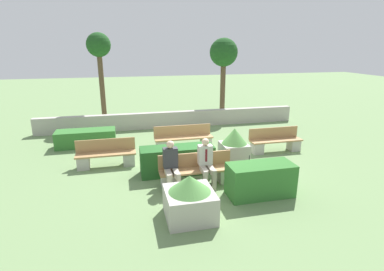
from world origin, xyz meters
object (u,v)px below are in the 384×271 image
person_seated_woman (171,164)px  tree_leftmost (99,50)px  bench_left_side (184,140)px  bench_back (106,156)px  planter_corner_right (190,198)px  planter_corner_left (234,147)px  suitcase (249,172)px  bench_right_side (275,143)px  tree_center_left (224,55)px  bench_front (197,173)px  person_seated_man (206,161)px

person_seated_woman → tree_leftmost: size_ratio=0.31×
bench_left_side → person_seated_woman: bearing=-105.1°
bench_left_side → bench_back: size_ratio=1.17×
bench_left_side → planter_corner_right: (-0.83, -4.64, 0.14)m
planter_corner_left → suitcase: planter_corner_left is taller
bench_left_side → bench_right_side: (3.16, -1.08, -0.01)m
planter_corner_right → tree_center_left: size_ratio=0.26×
bench_front → planter_corner_left: planter_corner_left is taller
bench_right_side → suitcase: size_ratio=2.37×
bench_front → suitcase: (1.43, -0.25, -0.03)m
planter_corner_left → planter_corner_right: bearing=-127.8°
tree_leftmost → bench_front: bearing=-70.5°
person_seated_man → tree_center_left: 8.89m
bench_left_side → bench_front: bearing=-92.8°
bench_left_side → person_seated_woman: size_ratio=1.63×
planter_corner_left → suitcase: size_ratio=1.53×
bench_left_side → person_seated_man: person_seated_man is taller
bench_left_side → tree_leftmost: size_ratio=0.50×
bench_right_side → person_seated_man: size_ratio=1.45×
tree_center_left → tree_leftmost: bearing=179.7°
bench_front → bench_left_side: (0.27, 3.03, 0.00)m
bench_left_side → tree_leftmost: 6.47m
person_seated_man → bench_front: bearing=148.3°
bench_front → tree_center_left: tree_center_left is taller
planter_corner_right → tree_leftmost: tree_leftmost is taller
planter_corner_left → bench_right_side: bearing=25.5°
suitcase → bench_right_side: bearing=47.7°
bench_left_side → bench_right_side: bearing=-16.6°
bench_front → person_seated_man: bearing=-31.7°
bench_left_side → suitcase: 3.48m
bench_right_side → planter_corner_left: size_ratio=1.55×
bench_right_side → person_seated_woman: bearing=-161.1°
bench_back → suitcase: size_ratio=2.29×
person_seated_man → planter_corner_right: bearing=-118.4°
person_seated_man → tree_leftmost: tree_leftmost is taller
bench_back → tree_leftmost: 6.70m
bench_front → bench_right_side: bearing=29.6°
person_seated_woman → suitcase: size_ratio=1.63×
tree_leftmost → bench_right_side: bearing=-43.4°
suitcase → bench_back: bearing=151.1°
planter_corner_left → planter_corner_right: 3.33m
bench_right_side → person_seated_woman: person_seated_woman is taller
suitcase → tree_center_left: bearing=76.3°
bench_front → person_seated_woman: bearing=-168.8°
person_seated_man → suitcase: (1.20, -0.11, -0.42)m
planter_corner_left → tree_center_left: 7.50m
bench_right_side → person_seated_man: (-3.20, -2.09, 0.39)m
bench_front → person_seated_man: 0.48m
tree_center_left → bench_back: bearing=-135.0°
tree_leftmost → bench_back: bearing=-87.2°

